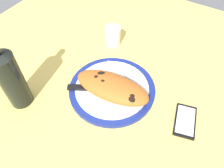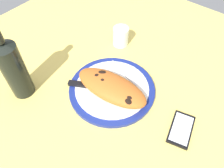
# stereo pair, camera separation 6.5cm
# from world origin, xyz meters

# --- Properties ---
(ground_plane) EXTENTS (1.50, 1.50, 0.03)m
(ground_plane) POSITION_xyz_m (0.00, 0.00, -0.01)
(ground_plane) COLOR #EACC60
(plate) EXTENTS (0.32, 0.32, 0.02)m
(plate) POSITION_xyz_m (0.00, 0.00, 0.01)
(plate) COLOR navy
(plate) RESTS_ON ground_plane
(calzone) EXTENTS (0.28, 0.14, 0.06)m
(calzone) POSITION_xyz_m (-0.01, 0.02, 0.04)
(calzone) COLOR #C16023
(calzone) RESTS_ON plate
(fork) EXTENTS (0.15, 0.05, 0.00)m
(fork) POSITION_xyz_m (0.02, -0.09, 0.02)
(fork) COLOR silver
(fork) RESTS_ON plate
(knife) EXTENTS (0.21, 0.13, 0.01)m
(knife) POSITION_xyz_m (0.07, 0.05, 0.02)
(knife) COLOR silver
(knife) RESTS_ON plate
(smartphone) EXTENTS (0.10, 0.14, 0.01)m
(smartphone) POSITION_xyz_m (-0.28, -0.01, 0.01)
(smartphone) COLOR black
(smartphone) RESTS_ON ground_plane
(water_glass) EXTENTS (0.07, 0.07, 0.08)m
(water_glass) POSITION_xyz_m (0.14, -0.23, 0.04)
(water_glass) COLOR silver
(water_glass) RESTS_ON ground_plane
(wine_bottle) EXTENTS (0.08, 0.08, 0.29)m
(wine_bottle) POSITION_xyz_m (0.25, 0.21, 0.12)
(wine_bottle) COLOR black
(wine_bottle) RESTS_ON ground_plane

